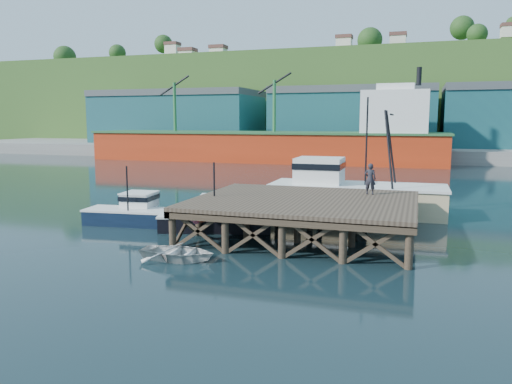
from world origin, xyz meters
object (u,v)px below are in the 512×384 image
at_px(boat_navy, 134,212).
at_px(dinghy, 178,252).
at_px(trawler, 353,190).
at_px(dockworker, 370,179).
at_px(boat_black, 216,217).

height_order(boat_navy, dinghy, boat_navy).
bearing_deg(dinghy, boat_navy, 43.46).
xyz_separation_m(trawler, dockworker, (1.57, -5.06, 1.40)).
height_order(trawler, dinghy, trawler).
distance_m(trawler, dinghy, 15.71).
bearing_deg(dockworker, boat_navy, 10.41).
xyz_separation_m(boat_black, dockworker, (8.64, 2.56, 2.29)).
xyz_separation_m(boat_navy, dockworker, (14.14, 2.68, 2.29)).
bearing_deg(trawler, boat_black, -133.36).
height_order(boat_black, dockworker, boat_black).
relative_size(boat_navy, dockworker, 3.35).
xyz_separation_m(boat_black, dinghy, (0.87, -6.76, -0.38)).
relative_size(boat_black, trawler, 0.59).
bearing_deg(trawler, dockworker, -73.28).
relative_size(boat_navy, dinghy, 1.70).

